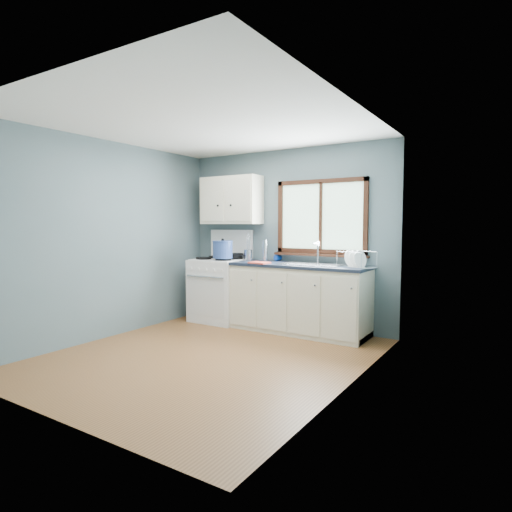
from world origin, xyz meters
The scene contains 19 objects.
floor centered at (0.00, 0.00, -0.01)m, with size 3.20×3.60×0.02m, color brown.
ceiling centered at (0.00, 0.00, 2.51)m, with size 3.20×3.60×0.02m, color white.
wall_back centered at (0.00, 1.81, 1.25)m, with size 3.20×0.02×2.50m, color slate.
wall_front centered at (0.00, -1.81, 1.25)m, with size 3.20×0.02×2.50m, color slate.
wall_left centered at (-1.61, 0.00, 1.25)m, with size 0.02×3.60×2.50m, color slate.
wall_right centered at (1.61, 0.00, 1.25)m, with size 0.02×3.60×2.50m, color slate.
gas_range centered at (-0.95, 1.47, 0.49)m, with size 0.76×0.69×1.36m.
base_cabinets centered at (0.36, 1.49, 0.41)m, with size 1.85×0.60×0.88m.
countertop centered at (0.36, 1.49, 0.90)m, with size 1.89×0.64×0.04m, color black.
sink centered at (0.54, 1.49, 0.86)m, with size 0.84×0.46×0.44m.
window centered at (0.54, 1.77, 1.48)m, with size 1.36×0.10×1.03m.
upper_cabinets centered at (-0.85, 1.63, 1.80)m, with size 0.95×0.35×0.70m.
skillet centered at (-0.78, 1.62, 0.99)m, with size 0.42×0.33×0.05m.
stockpot centered at (-0.77, 1.30, 1.09)m, with size 0.34×0.34×0.29m.
utensil_crock centered at (-0.53, 1.61, 1.00)m, with size 0.16×0.16×0.40m.
thermos centered at (-0.26, 1.62, 1.07)m, with size 0.07×0.07×0.30m, color silver.
soap_bottle centered at (-0.14, 1.71, 1.03)m, with size 0.09×0.09×0.23m, color #0E3CAC.
dish_towel centered at (-0.13, 1.27, 0.93)m, with size 0.26×0.19×0.02m, color #E54936.
dish_rack centered at (1.14, 1.46, 0.98)m, with size 0.49×0.43×0.21m.
Camera 1 is at (2.90, -3.59, 1.45)m, focal length 30.00 mm.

